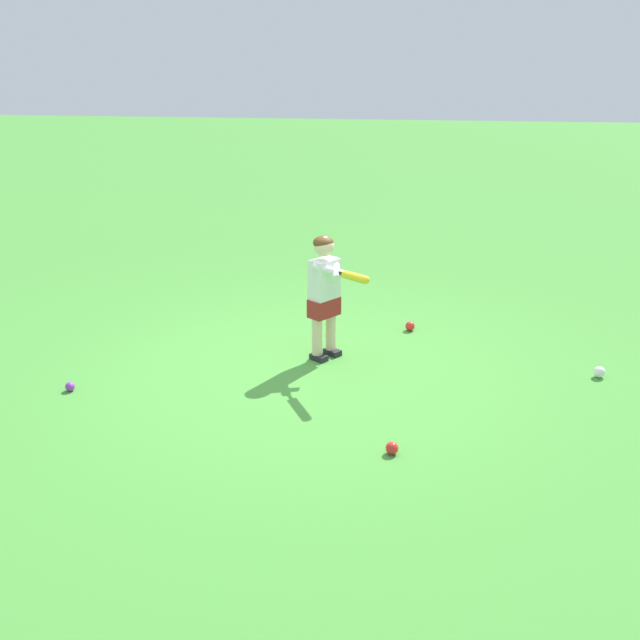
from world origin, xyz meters
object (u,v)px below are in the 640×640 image
at_px(play_ball_far_left, 392,448).
at_px(play_ball_far_right, 70,387).
at_px(play_ball_by_bucket, 410,326).
at_px(play_ball_center_lawn, 599,372).
at_px(child_batter, 326,287).

relative_size(play_ball_far_left, play_ball_far_right, 1.15).
relative_size(play_ball_by_bucket, play_ball_center_lawn, 0.94).
distance_m(play_ball_by_bucket, play_ball_far_right, 3.14).
bearing_deg(play_ball_far_left, child_batter, -68.94).
height_order(child_batter, play_ball_by_bucket, child_batter).
distance_m(play_ball_far_left, play_ball_center_lawn, 2.21).
distance_m(child_batter, play_ball_far_left, 1.84).
relative_size(child_batter, play_ball_far_right, 14.20).
bearing_deg(child_batter, play_ball_far_left, 111.06).
xyz_separation_m(play_ball_by_bucket, play_ball_far_left, (0.09, 2.38, -0.00)).
distance_m(child_batter, play_ball_center_lawn, 2.36).
relative_size(play_ball_far_right, play_ball_center_lawn, 0.79).
height_order(child_batter, play_ball_far_left, child_batter).
distance_m(play_ball_far_left, play_ball_far_right, 2.65).
height_order(play_ball_by_bucket, play_ball_far_left, play_ball_by_bucket).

